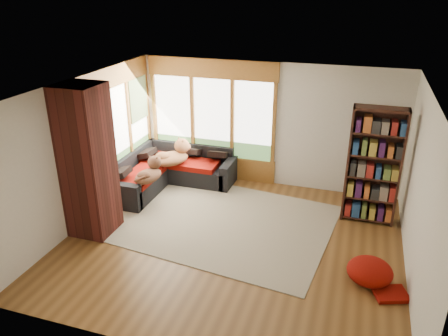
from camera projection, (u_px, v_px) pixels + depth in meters
The scene contains 17 objects.
floor at pixel (232, 242), 7.37m from camera, with size 5.50×5.50×0.00m, color brown.
ceiling at pixel (233, 90), 6.34m from camera, with size 5.50×5.50×0.00m, color white.
wall_back at pixel (267, 125), 9.04m from camera, with size 5.50×0.04×2.60m, color silver.
wall_front at pixel (165, 262), 4.67m from camera, with size 5.50×0.04×2.60m, color silver.
wall_left at pixel (82, 152), 7.62m from camera, with size 0.04×5.00×2.60m, color silver.
wall_right at pixel (421, 196), 6.08m from camera, with size 0.04×5.00×2.60m, color silver.
windows_back at pixel (212, 118), 9.33m from camera, with size 2.82×0.10×1.90m.
windows_left at pixel (119, 129), 8.64m from camera, with size 0.10×2.62×1.90m.
roller_blind at pixel (138, 99), 9.20m from camera, with size 0.03×0.72×0.90m, color #718A57.
brick_chimney at pixel (88, 162), 7.22m from camera, with size 0.70×0.70×2.60m, color #471914.
sectional_sofa at pixel (167, 172), 9.28m from camera, with size 2.20×2.20×0.80m.
area_rug at pixel (223, 221), 7.98m from camera, with size 3.80×2.91×0.01m, color beige.
bookshelf at pixel (373, 167), 7.63m from camera, with size 0.91×0.30×2.13m.
pouf at pixel (370, 271), 6.33m from camera, with size 0.66×0.66×0.36m, color maroon.
dog_tan at pixel (173, 152), 9.11m from camera, with size 0.89×0.93×0.46m.
dog_brindle at pixel (150, 169), 8.38m from camera, with size 0.49×0.73×0.38m.
throw_pillows at pixel (171, 152), 9.13m from camera, with size 1.98×1.68×0.45m.
Camera 1 is at (1.79, -6.01, 4.08)m, focal length 35.00 mm.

